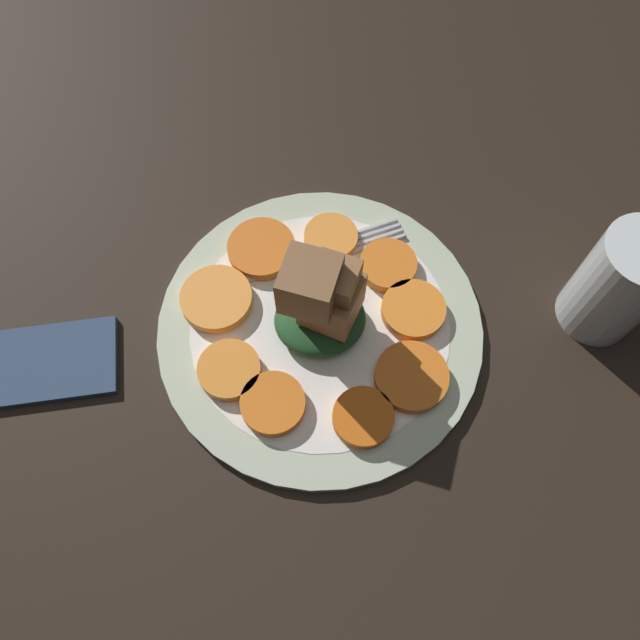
% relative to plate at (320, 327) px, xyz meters
% --- Properties ---
extents(table_slab, '(1.20, 1.20, 0.02)m').
position_rel_plate_xyz_m(table_slab, '(0.00, 0.00, -0.02)').
color(table_slab, black).
rests_on(table_slab, ground).
extents(plate, '(0.31, 0.31, 0.01)m').
position_rel_plate_xyz_m(plate, '(0.00, 0.00, 0.00)').
color(plate, beige).
rests_on(plate, table_slab).
extents(carrot_slice_0, '(0.06, 0.06, 0.01)m').
position_rel_plate_xyz_m(carrot_slice_0, '(-0.07, -0.05, 0.01)').
color(carrot_slice_0, orange).
rests_on(carrot_slice_0, plate).
extents(carrot_slice_1, '(0.05, 0.05, 0.01)m').
position_rel_plate_xyz_m(carrot_slice_1, '(-0.02, -0.09, 0.01)').
color(carrot_slice_1, orange).
rests_on(carrot_slice_1, plate).
extents(carrot_slice_2, '(0.07, 0.07, 0.01)m').
position_rel_plate_xyz_m(carrot_slice_2, '(0.05, -0.09, 0.01)').
color(carrot_slice_2, orange).
rests_on(carrot_slice_2, plate).
extents(carrot_slice_3, '(0.07, 0.07, 0.01)m').
position_rel_plate_xyz_m(carrot_slice_3, '(0.09, -0.04, 0.01)').
color(carrot_slice_3, '#F9953A').
rests_on(carrot_slice_3, plate).
extents(carrot_slice_4, '(0.06, 0.06, 0.01)m').
position_rel_plate_xyz_m(carrot_slice_4, '(0.09, 0.04, 0.01)').
color(carrot_slice_4, orange).
rests_on(carrot_slice_4, plate).
extents(carrot_slice_5, '(0.06, 0.06, 0.01)m').
position_rel_plate_xyz_m(carrot_slice_5, '(0.05, 0.07, 0.01)').
color(carrot_slice_5, orange).
rests_on(carrot_slice_5, plate).
extents(carrot_slice_6, '(0.05, 0.05, 0.01)m').
position_rel_plate_xyz_m(carrot_slice_6, '(-0.02, 0.10, 0.01)').
color(carrot_slice_6, '#D66014').
rests_on(carrot_slice_6, plate).
extents(carrot_slice_7, '(0.07, 0.07, 0.01)m').
position_rel_plate_xyz_m(carrot_slice_7, '(-0.07, 0.07, 0.01)').
color(carrot_slice_7, orange).
rests_on(carrot_slice_7, plate).
extents(carrot_slice_8, '(0.06, 0.06, 0.01)m').
position_rel_plate_xyz_m(carrot_slice_8, '(-0.09, -0.00, 0.01)').
color(carrot_slice_8, orange).
rests_on(carrot_slice_8, plate).
extents(center_pile, '(0.09, 0.08, 0.11)m').
position_rel_plate_xyz_m(center_pile, '(-0.00, -0.00, 0.05)').
color(center_pile, '#235128').
rests_on(center_pile, plate).
extents(fork, '(0.19, 0.06, 0.00)m').
position_rel_plate_xyz_m(fork, '(-0.01, -0.07, 0.01)').
color(fork, silver).
rests_on(fork, plate).
extents(water_glass, '(0.07, 0.07, 0.12)m').
position_rel_plate_xyz_m(water_glass, '(-0.26, 0.02, 0.05)').
color(water_glass, silver).
rests_on(water_glass, table_slab).
extents(napkin, '(0.13, 0.08, 0.01)m').
position_rel_plate_xyz_m(napkin, '(0.26, 0.00, -0.00)').
color(napkin, '#334766').
rests_on(napkin, table_slab).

